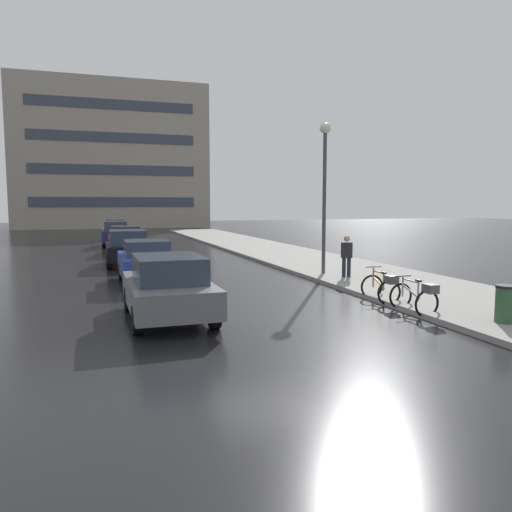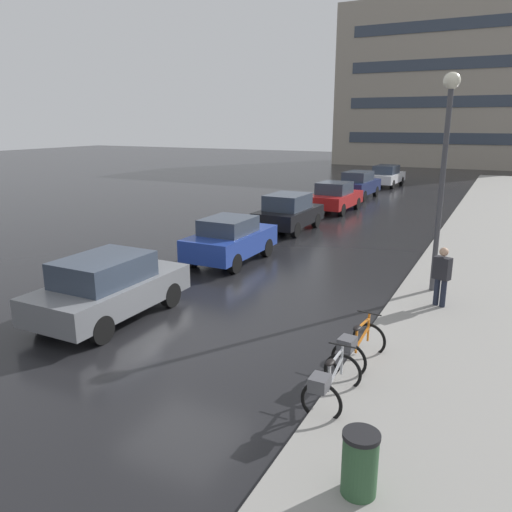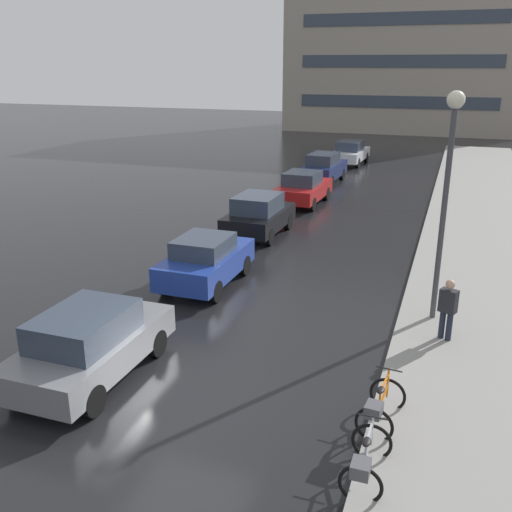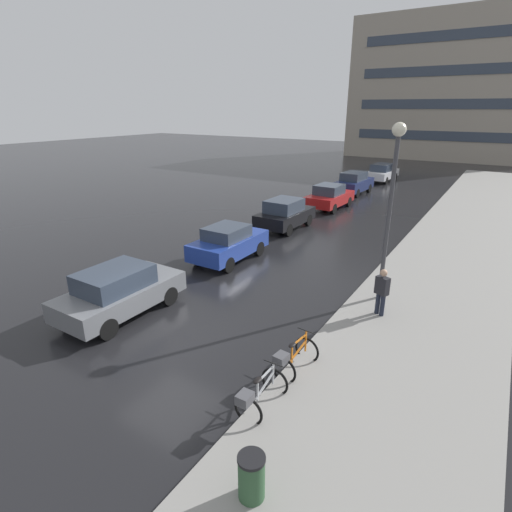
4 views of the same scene
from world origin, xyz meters
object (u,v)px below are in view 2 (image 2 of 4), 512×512
object	(u,v)px
car_grey	(109,287)
streetlamp	(445,151)
bicycle_nearest	(330,384)
car_red	(335,197)
car_black	(288,212)
pedestrian	(442,276)
bicycle_second	(357,347)
trash_bin	(359,468)
car_white	(386,176)
car_blue	(230,239)
car_navy	(358,184)

from	to	relation	value
car_grey	streetlamp	xyz separation A→B (m)	(6.77, 5.34, 3.14)
bicycle_nearest	car_grey	distance (m)	6.27
car_red	streetlamp	bearing A→B (deg)	-60.14
car_black	pedestrian	world-z (taller)	pedestrian
bicycle_nearest	bicycle_second	bearing A→B (deg)	89.87
car_red	trash_bin	distance (m)	21.41
bicycle_second	car_white	xyz separation A→B (m)	(-5.99, 28.85, 0.31)
car_white	trash_bin	distance (m)	33.03
car_red	bicycle_second	bearing A→B (deg)	-70.35
car_black	pedestrian	bearing A→B (deg)	-44.70
bicycle_second	streetlamp	world-z (taller)	streetlamp
car_grey	car_blue	size ratio (longest dim) A/B	1.08
car_navy	trash_bin	distance (m)	26.65
car_blue	pedestrian	xyz separation A→B (m)	(7.02, -1.63, 0.15)
car_white	trash_bin	world-z (taller)	car_white
car_navy	streetlamp	distance (m)	18.63
car_blue	car_black	world-z (taller)	car_black
car_black	car_white	bearing A→B (deg)	89.10
bicycle_second	car_blue	world-z (taller)	car_blue
car_white	streetlamp	distance (m)	24.78
bicycle_second	car_red	bearing A→B (deg)	109.65
car_white	trash_bin	size ratio (longest dim) A/B	4.31
car_navy	car_black	bearing A→B (deg)	-90.09
car_blue	car_red	bearing A→B (deg)	89.93
pedestrian	car_black	bearing A→B (deg)	135.30
car_red	trash_bin	xyz separation A→B (m)	(7.01, -20.22, -0.28)
bicycle_nearest	car_blue	distance (m)	9.39
bicycle_nearest	trash_bin	distance (m)	2.10
car_black	trash_bin	distance (m)	16.33
bicycle_second	trash_bin	bearing A→B (deg)	-73.56
car_navy	bicycle_second	bearing A→B (deg)	-74.28
car_blue	trash_bin	size ratio (longest dim) A/B	3.78
bicycle_nearest	pedestrian	xyz separation A→B (m)	(1.01, 5.57, 0.46)
car_red	pedestrian	distance (m)	14.61
car_grey	streetlamp	distance (m)	9.17
bicycle_nearest	trash_bin	xyz separation A→B (m)	(1.01, -1.84, 0.02)
car_blue	bicycle_nearest	bearing A→B (deg)	-50.16
bicycle_second	bicycle_nearest	bearing A→B (deg)	-90.13
bicycle_second	car_navy	world-z (taller)	car_navy
car_grey	car_navy	world-z (taller)	car_navy
car_black	pedestrian	distance (m)	10.24
pedestrian	streetlamp	xyz separation A→B (m)	(-0.34, 1.21, 3.00)
trash_bin	car_white	bearing A→B (deg)	102.24
trash_bin	car_grey	bearing A→B (deg)	155.29
car_blue	car_black	distance (m)	5.57
bicycle_second	car_white	distance (m)	29.47
pedestrian	streetlamp	world-z (taller)	streetlamp
car_black	streetlamp	world-z (taller)	streetlamp
car_black	streetlamp	size ratio (longest dim) A/B	0.64
bicycle_second	car_blue	distance (m)	8.24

